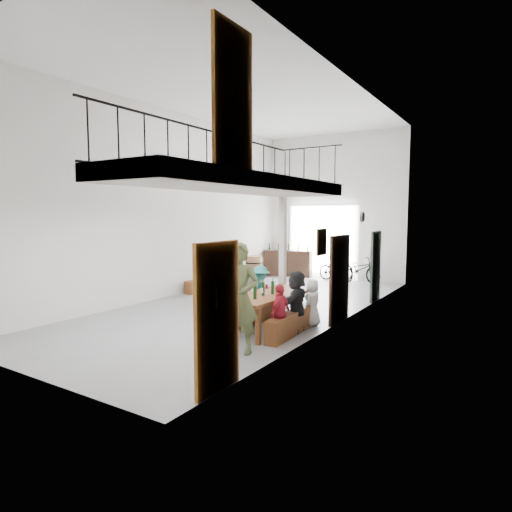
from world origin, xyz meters
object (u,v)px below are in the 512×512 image
Objects in this scene: tasting_table at (270,297)px; bench_inner at (246,316)px; oak_barrel at (254,269)px; serving_counter at (288,263)px; side_bench at (202,285)px; bicycle_near at (360,269)px; host_standing at (240,298)px.

tasting_table is 0.79m from bench_inner.
oak_barrel is (-3.23, 5.42, 0.26)m from bench_inner.
oak_barrel is 0.48× the size of serving_counter.
side_bench is 1.55× the size of oak_barrel.
bicycle_near is (3.71, 4.51, 0.28)m from side_bench.
oak_barrel is 8.20m from host_standing.
tasting_table is 2.62× the size of oak_barrel.
oak_barrel reaches higher than bench_inner.
tasting_table is 1.70× the size of side_bench.
tasting_table is 7.37m from bicycle_near.
tasting_table is 1.26× the size of serving_counter.
bench_inner is 7.91m from serving_counter.
side_bench is at bearing 148.63° from bench_inner.
tasting_table is at bearing -73.99° from serving_counter.
tasting_table is 1.24× the size of host_standing.
side_bench is 6.38m from host_standing.
bench_inner is 0.98× the size of bicycle_near.
oak_barrel is 2.00m from serving_counter.
bicycle_near is (2.96, -0.05, -0.03)m from serving_counter.
bicycle_near reaches higher than side_bench.
bicycle_near is (-0.81, 8.95, -0.51)m from host_standing.
oak_barrel is 0.47× the size of host_standing.
bench_inner reaches higher than side_bench.
tasting_table is at bearing -54.76° from oak_barrel.
serving_counter is at bearing 78.49° from oak_barrel.
bench_inner is (-0.62, 0.02, -0.50)m from tasting_table.
tasting_table is 1.33× the size of bicycle_near.
tasting_table is at bearing 89.37° from host_standing.
serving_counter is at bearing 117.82° from bench_inner.
host_standing reaches higher than bicycle_near.
host_standing is at bearing -76.27° from serving_counter.
oak_barrel is at bearing 139.38° from bicycle_near.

